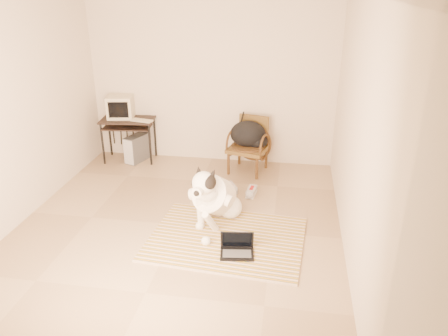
% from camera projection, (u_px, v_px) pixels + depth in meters
% --- Properties ---
extents(floor, '(4.50, 4.50, 0.00)m').
position_uv_depth(floor, '(179.00, 225.00, 5.50)').
color(floor, tan).
rests_on(floor, ground).
extents(wall_back, '(4.50, 0.00, 4.50)m').
position_uv_depth(wall_back, '(211.00, 81.00, 7.00)').
color(wall_back, beige).
rests_on(wall_back, floor).
extents(wall_front, '(4.50, 0.00, 4.50)m').
position_uv_depth(wall_front, '(86.00, 222.00, 2.92)').
color(wall_front, beige).
rests_on(wall_front, floor).
extents(wall_left, '(0.00, 4.50, 4.50)m').
position_uv_depth(wall_left, '(13.00, 114.00, 5.25)').
color(wall_left, beige).
rests_on(wall_left, floor).
extents(wall_right, '(0.00, 4.50, 4.50)m').
position_uv_depth(wall_right, '(355.00, 131.00, 4.67)').
color(wall_right, beige).
rests_on(wall_right, floor).
extents(rug, '(1.90, 1.51, 0.02)m').
position_uv_depth(rug, '(226.00, 239.00, 5.19)').
color(rug, '#B17E1F').
rests_on(rug, floor).
extents(dog, '(0.61, 1.23, 0.88)m').
position_uv_depth(dog, '(214.00, 197.00, 5.42)').
color(dog, white).
rests_on(dog, rug).
extents(laptop, '(0.40, 0.31, 0.26)m').
position_uv_depth(laptop, '(237.00, 248.00, 4.88)').
color(laptop, black).
rests_on(laptop, rug).
extents(computer_desk, '(0.91, 0.57, 0.72)m').
position_uv_depth(computer_desk, '(128.00, 125.00, 7.23)').
color(computer_desk, black).
rests_on(computer_desk, floor).
extents(crt_monitor, '(0.47, 0.45, 0.36)m').
position_uv_depth(crt_monitor, '(121.00, 107.00, 7.22)').
color(crt_monitor, beige).
rests_on(crt_monitor, computer_desk).
extents(desk_keyboard, '(0.38, 0.21, 0.02)m').
position_uv_depth(desk_keyboard, '(142.00, 120.00, 7.09)').
color(desk_keyboard, beige).
rests_on(desk_keyboard, computer_desk).
extents(pc_tower, '(0.34, 0.51, 0.45)m').
position_uv_depth(pc_tower, '(137.00, 148.00, 7.36)').
color(pc_tower, '#47474A').
rests_on(pc_tower, floor).
extents(rattan_chair, '(0.68, 0.67, 0.86)m').
position_uv_depth(rattan_chair, '(249.00, 145.00, 6.91)').
color(rattan_chair, brown).
rests_on(rattan_chair, floor).
extents(backpack, '(0.60, 0.47, 0.42)m').
position_uv_depth(backpack, '(250.00, 135.00, 6.87)').
color(backpack, black).
rests_on(backpack, rattan_chair).
extents(sneaker_left, '(0.23, 0.30, 0.10)m').
position_uv_depth(sneaker_left, '(231.00, 188.00, 6.37)').
color(sneaker_left, white).
rests_on(sneaker_left, floor).
extents(sneaker_right, '(0.15, 0.30, 0.10)m').
position_uv_depth(sneaker_right, '(251.00, 192.00, 6.25)').
color(sneaker_right, white).
rests_on(sneaker_right, floor).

